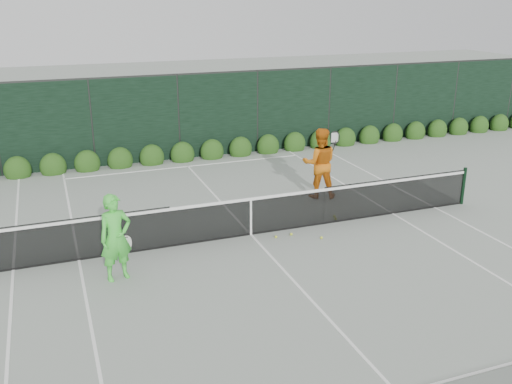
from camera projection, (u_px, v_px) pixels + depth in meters
name	position (u px, v px, depth m)	size (l,w,h in m)	color
ground	(251.00, 235.00, 14.15)	(80.00, 80.00, 0.00)	gray
tennis_net	(250.00, 215.00, 13.97)	(12.90, 0.10, 1.07)	black
player_woman	(116.00, 238.00, 11.69)	(0.77, 0.60, 1.86)	#44D63E
player_man	(320.00, 163.00, 16.49)	(1.20, 1.07, 2.07)	#D16811
court_lines	(251.00, 235.00, 14.15)	(11.03, 23.83, 0.01)	white
windscreen_fence	(298.00, 215.00, 11.26)	(32.00, 21.07, 3.06)	black
hedge_row	(183.00, 155.00, 20.40)	(31.66, 0.65, 0.94)	#173B10
tennis_balls	(312.00, 228.00, 14.46)	(2.06, 1.23, 0.07)	#C5D62F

